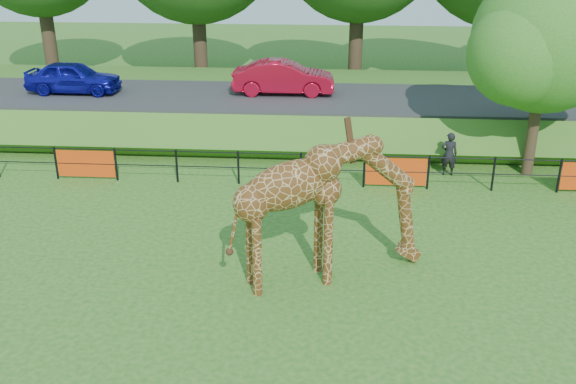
% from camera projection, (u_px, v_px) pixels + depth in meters
% --- Properties ---
extents(ground, '(90.00, 90.00, 0.00)m').
position_uv_depth(ground, '(279.00, 329.00, 13.17)').
color(ground, '#225E17').
rests_on(ground, ground).
extents(giraffe, '(4.75, 2.62, 3.41)m').
position_uv_depth(giraffe, '(330.00, 210.00, 14.55)').
color(giraffe, '#573011').
rests_on(giraffe, ground).
extents(perimeter_fence, '(28.07, 0.10, 1.10)m').
position_uv_depth(perimeter_fence, '(301.00, 169.00, 20.34)').
color(perimeter_fence, black).
rests_on(perimeter_fence, ground).
extents(embankment, '(40.00, 9.00, 1.30)m').
position_uv_depth(embankment, '(311.00, 106.00, 27.21)').
color(embankment, '#225E17').
rests_on(embankment, ground).
extents(road, '(40.00, 5.00, 0.12)m').
position_uv_depth(road, '(309.00, 98.00, 25.56)').
color(road, '#2E2E31').
rests_on(road, embankment).
extents(car_blue, '(3.78, 1.57, 1.28)m').
position_uv_depth(car_blue, '(73.00, 77.00, 25.88)').
color(car_blue, '#1514AA').
rests_on(car_blue, road).
extents(car_red, '(4.09, 1.49, 1.34)m').
position_uv_depth(car_red, '(284.00, 77.00, 25.72)').
color(car_red, '#B80D27').
rests_on(car_red, road).
extents(visitor, '(0.56, 0.40, 1.46)m').
position_uv_depth(visitor, '(449.00, 154.00, 21.17)').
color(visitor, black).
rests_on(visitor, ground).
extents(tree_east, '(5.40, 4.71, 6.76)m').
position_uv_depth(tree_east, '(549.00, 45.00, 19.90)').
color(tree_east, black).
rests_on(tree_east, ground).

